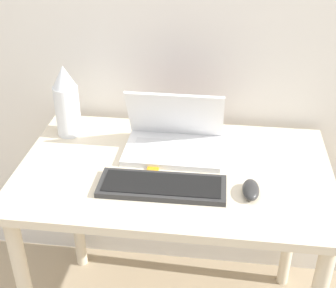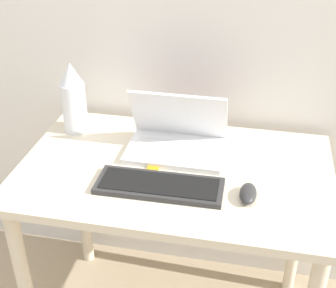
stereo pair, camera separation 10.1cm
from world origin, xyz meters
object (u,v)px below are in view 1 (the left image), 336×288
object	(u,v)px
keyboard	(162,186)
vase	(67,101)
mp3_player	(152,171)
mouse	(251,190)
laptop	(174,138)

from	to	relation	value
keyboard	vase	distance (m)	0.52
vase	mp3_player	distance (m)	0.44
keyboard	mp3_player	world-z (taller)	keyboard
mp3_player	mouse	bearing A→B (deg)	-14.13
keyboard	mouse	world-z (taller)	mouse
laptop	vase	size ratio (longest dim) A/B	1.25
mp3_player	vase	bearing A→B (deg)	147.56
keyboard	laptop	bearing A→B (deg)	87.71
laptop	mp3_player	xyz separation A→B (m)	(-0.05, -0.16, -0.04)
laptop	mouse	bearing A→B (deg)	-41.54
laptop	mouse	xyz separation A→B (m)	(0.27, -0.24, -0.03)
keyboard	mouse	xyz separation A→B (m)	(0.28, 0.01, 0.01)
vase	laptop	bearing A→B (deg)	-9.55
laptop	mp3_player	size ratio (longest dim) A/B	6.80
laptop	keyboard	size ratio (longest dim) A/B	0.84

